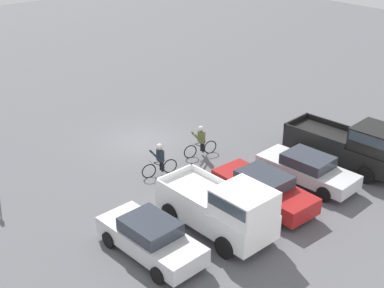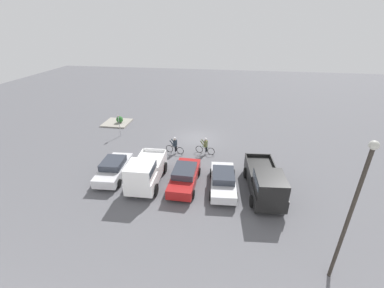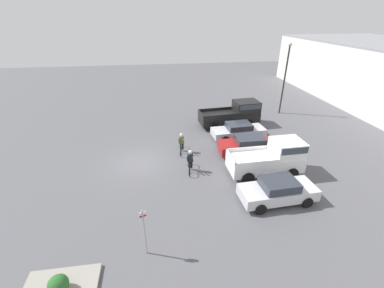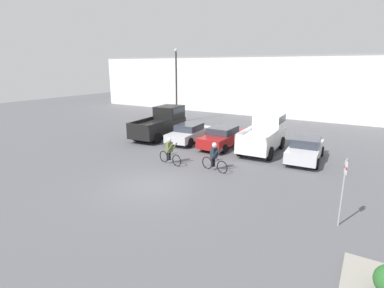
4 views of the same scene
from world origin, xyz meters
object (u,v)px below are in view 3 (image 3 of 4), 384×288
object	(u,v)px
cyclist_0	(190,160)
fire_lane_sign	(144,228)
sedan_0	(238,130)
shrub	(58,285)
sedan_1	(249,145)
lamppost	(285,74)
pickup_truck_0	(235,113)
cyclist_1	(182,143)
pickup_truck_1	(272,157)
sedan_2	(278,190)

from	to	relation	value
cyclist_0	fire_lane_sign	size ratio (longest dim) A/B	0.69
sedan_0	shrub	bearing A→B (deg)	-41.25
sedan_0	sedan_1	bearing A→B (deg)	-0.69
sedan_1	lamppost	size ratio (longest dim) A/B	0.65
pickup_truck_0	cyclist_1	bearing A→B (deg)	-50.21
sedan_0	fire_lane_sign	size ratio (longest dim) A/B	1.84
sedan_1	cyclist_1	xyz separation A→B (m)	(-0.99, -5.07, 0.09)
lamppost	pickup_truck_0	bearing A→B (deg)	-66.49
sedan_1	shrub	xyz separation A→B (m)	(9.66, -10.89, -0.18)
lamppost	shrub	distance (m)	25.06
sedan_0	shrub	distance (m)	16.57
pickup_truck_0	pickup_truck_1	xyz separation A→B (m)	(8.44, -0.01, 0.02)
fire_lane_sign	lamppost	bearing A→B (deg)	139.57
cyclist_1	pickup_truck_1	bearing A→B (deg)	55.99
sedan_0	sedan_1	world-z (taller)	sedan_1
cyclist_1	lamppost	world-z (taller)	lamppost
pickup_truck_1	fire_lane_sign	size ratio (longest dim) A/B	1.94
lamppost	fire_lane_sign	bearing A→B (deg)	-40.43
lamppost	sedan_1	bearing A→B (deg)	-37.77
sedan_2	lamppost	xyz separation A→B (m)	(-13.77, 6.62, 3.46)
pickup_truck_0	sedan_2	bearing A→B (deg)	-4.16
sedan_2	shrub	xyz separation A→B (m)	(4.06, -10.61, -0.17)
sedan_1	pickup_truck_0	bearing A→B (deg)	174.60
sedan_2	cyclist_1	xyz separation A→B (m)	(-6.59, -4.78, 0.09)
sedan_2	sedan_1	bearing A→B (deg)	177.09
pickup_truck_0	cyclist_0	bearing A→B (deg)	-35.60
lamppost	sedan_0	bearing A→B (deg)	-49.53
pickup_truck_1	sedan_2	bearing A→B (deg)	-16.07
cyclist_0	lamppost	world-z (taller)	lamppost
pickup_truck_1	cyclist_0	distance (m)	5.41
pickup_truck_0	sedan_0	distance (m)	2.93
pickup_truck_0	cyclist_1	world-z (taller)	pickup_truck_0
sedan_0	fire_lane_sign	xyz separation A→B (m)	(11.02, -7.67, 0.82)
pickup_truck_0	sedan_1	world-z (taller)	pickup_truck_0
cyclist_0	lamppost	distance (m)	15.27
cyclist_1	lamppost	distance (m)	13.89
sedan_2	sedan_0	bearing A→B (deg)	177.83
pickup_truck_0	sedan_0	xyz separation A→B (m)	(2.85, -0.50, -0.49)
pickup_truck_0	shrub	bearing A→B (deg)	-36.74
cyclist_0	shrub	world-z (taller)	cyclist_0
pickup_truck_0	pickup_truck_1	world-z (taller)	pickup_truck_1
sedan_0	lamppost	world-z (taller)	lamppost
pickup_truck_1	cyclist_0	size ratio (longest dim) A/B	2.80
sedan_2	shrub	world-z (taller)	sedan_2
cyclist_1	lamppost	bearing A→B (deg)	122.23
cyclist_0	sedan_2	bearing A→B (deg)	49.45
sedan_0	sedan_1	xyz separation A→B (m)	(2.80, -0.03, 0.03)
sedan_1	sedan_2	world-z (taller)	sedan_1
sedan_2	shrub	bearing A→B (deg)	-69.06
sedan_2	lamppost	size ratio (longest dim) A/B	0.62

